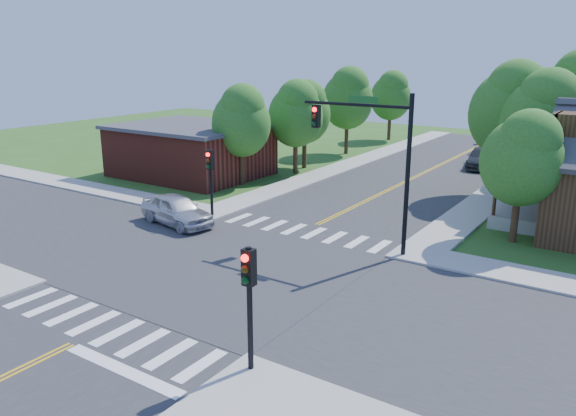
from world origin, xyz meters
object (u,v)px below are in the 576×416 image
Objects in this scene: signal_pole_nw at (210,170)px; car_silver at (177,211)px; signal_mast_ne at (373,146)px; car_dgrey at (482,158)px; signal_pole_se at (249,287)px.

car_silver is (-0.59, -2.08, -1.86)m from signal_pole_nw.
signal_mast_ne reaches higher than car_dgrey.
signal_mast_ne is 9.76m from signal_pole_nw.
signal_mast_ne is 1.89× the size of signal_pole_se.
signal_mast_ne is at bearing -66.79° from car_silver.
signal_pole_nw reaches higher than car_silver.
signal_pole_nw is at bearing 135.00° from signal_pole_se.
signal_pole_se is 15.84m from signal_pole_nw.
signal_pole_nw reaches higher than car_dgrey.
signal_pole_nw is 0.77× the size of car_silver.
signal_pole_nw is at bearing -179.93° from signal_mast_ne.
signal_mast_ne reaches higher than signal_pole_se.
signal_pole_nw is 0.69× the size of car_dgrey.
signal_pole_se is 15.02m from car_silver.
signal_mast_ne is 1.45× the size of car_silver.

